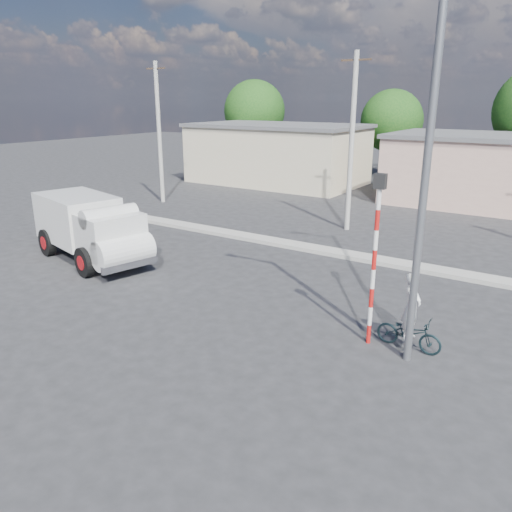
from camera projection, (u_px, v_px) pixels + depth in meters
The scene contains 10 objects.
ground_plane at pixel (234, 334), 13.36m from camera, with size 120.00×120.00×0.00m, color #28282A.
median at pixel (352, 256), 19.69m from camera, with size 40.00×0.80×0.16m, color #99968E.
truck at pixel (91, 227), 18.93m from camera, with size 6.18×3.43×2.42m.
bicycle at pixel (409, 333), 12.43m from camera, with size 0.57×1.64×0.86m, color black.
cyclist at pixel (410, 318), 12.31m from camera, with size 0.62×0.41×1.70m, color white.
traffic_pole at pixel (375, 246), 12.08m from camera, with size 0.28×0.18×4.36m.
streetlight at pixel (420, 150), 10.63m from camera, with size 2.34×0.22×9.00m.
building_row at pixel (466, 166), 29.61m from camera, with size 37.80×7.30×4.44m.
tree_row at pixel (441, 115), 35.82m from camera, with size 34.13×7.32×8.10m.
utility_poles at pixel (474, 149), 19.95m from camera, with size 35.40×0.24×8.00m.
Camera 1 is at (7.18, -9.76, 6.03)m, focal length 35.00 mm.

